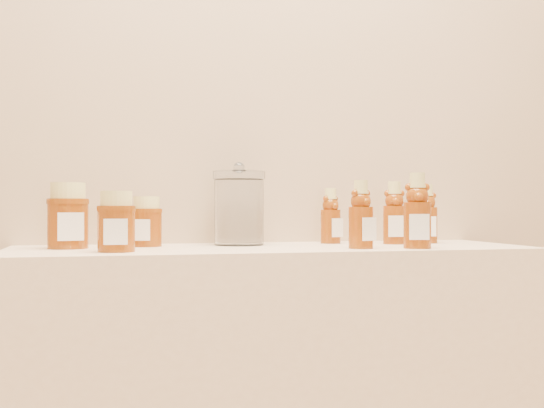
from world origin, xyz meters
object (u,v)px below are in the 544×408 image
object	(u,v)px
bear_bottle_back_left	(331,212)
glass_canister	(239,205)
bear_bottle_front_left	(361,210)
honey_jar_left	(68,216)

from	to	relation	value
bear_bottle_back_left	glass_canister	distance (m)	0.24
bear_bottle_front_left	honey_jar_left	distance (m)	0.66
bear_bottle_back_left	glass_canister	world-z (taller)	glass_canister
bear_bottle_back_left	honey_jar_left	size ratio (longest dim) A/B	1.08
bear_bottle_front_left	glass_canister	world-z (taller)	glass_canister
glass_canister	bear_bottle_back_left	bearing A→B (deg)	4.43
honey_jar_left	glass_canister	bearing A→B (deg)	-4.57
bear_bottle_back_left	glass_canister	xyz separation A→B (m)	(-0.24, -0.02, 0.02)
honey_jar_left	bear_bottle_back_left	bearing A→B (deg)	-5.16
bear_bottle_front_left	glass_canister	bearing A→B (deg)	121.41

